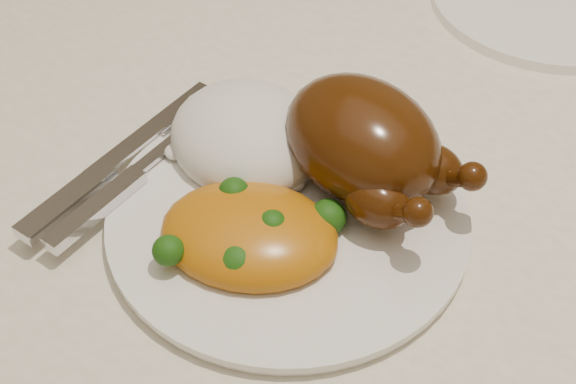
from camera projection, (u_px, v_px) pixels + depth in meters
The scene contains 8 objects.
dining_table at pixel (343, 140), 0.77m from camera, with size 1.60×0.90×0.76m.
tablecloth at pixel (346, 79), 0.72m from camera, with size 1.73×1.03×0.18m.
dinner_plate at pixel (288, 218), 0.56m from camera, with size 0.25×0.25×0.01m, color white.
side_plate at pixel (549, 0), 0.75m from camera, with size 0.22×0.22×0.01m, color white.
roast_chicken at pixel (365, 143), 0.55m from camera, with size 0.16×0.13×0.08m.
rice_mound at pixel (248, 138), 0.59m from camera, with size 0.15×0.14×0.06m.
mac_and_cheese at pixel (253, 235), 0.52m from camera, with size 0.14×0.13×0.04m.
cutlery at pixel (108, 180), 0.57m from camera, with size 0.04×0.20×0.01m.
Camera 1 is at (0.26, -0.52, 1.18)m, focal length 50.00 mm.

